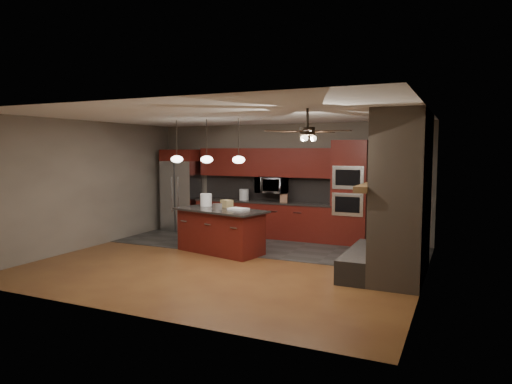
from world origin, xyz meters
The scene contains 22 objects.
ground centered at (0.00, 0.00, 0.00)m, with size 7.00×7.00×0.00m, color brown.
ceiling centered at (0.00, 0.00, 2.80)m, with size 7.00×6.00×0.02m, color white.
back_wall centered at (0.00, 3.00, 1.40)m, with size 7.00×0.02×2.80m, color slate.
right_wall centered at (3.50, 0.00, 1.40)m, with size 0.02×6.00×2.80m, color slate.
left_wall centered at (-3.50, 0.00, 1.40)m, with size 0.02×6.00×2.80m, color slate.
slate_tile_patch centered at (0.00, 1.80, 0.01)m, with size 7.00×2.40×0.01m, color #33312E.
fireplace_column centered at (3.04, 0.40, 1.30)m, with size 1.30×2.10×2.80m.
back_cabinetry centered at (-0.48, 2.74, 0.89)m, with size 3.59×0.64×2.20m.
oven_tower centered at (1.70, 2.69, 1.19)m, with size 0.80×0.63×2.38m.
microwave centered at (-0.27, 2.75, 1.30)m, with size 0.73×0.41×0.50m, color silver.
refrigerator centered at (-2.81, 2.62, 1.09)m, with size 0.94×0.75×2.17m.
kitchen_island centered at (-0.59, 0.72, 0.47)m, with size 2.13×1.33×0.92m.
white_bucket centered at (-1.15, 1.07, 1.06)m, with size 0.25×0.25×0.27m, color white.
paint_can centered at (-0.60, 0.60, 0.99)m, with size 0.20×0.20×0.13m, color silver.
paint_tray centered at (-0.20, 0.78, 0.94)m, with size 0.39×0.27×0.04m, color white.
cardboard_box centered at (-0.62, 1.06, 1.00)m, with size 0.25×0.18×0.16m, color #9F8552.
counter_bucket centered at (-1.01, 2.70, 1.04)m, with size 0.24×0.24×0.27m, color silver.
counter_box centered at (0.09, 2.65, 1.00)m, with size 0.18×0.14×0.19m, color #96674D.
pendant_left centered at (-1.65, 0.70, 1.96)m, with size 0.26×0.26×0.92m.
pendant_center centered at (-0.90, 0.70, 1.96)m, with size 0.26×0.26×0.92m.
pendant_right centered at (-0.15, 0.70, 1.96)m, with size 0.26×0.26×0.92m.
ceiling_fan centered at (1.80, -0.80, 2.46)m, with size 1.27×1.33×0.41m.
Camera 1 is at (4.03, -7.60, 2.16)m, focal length 32.00 mm.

